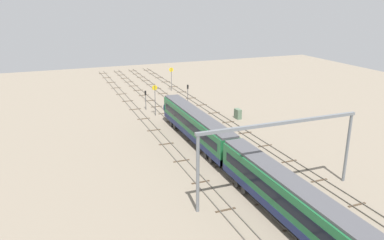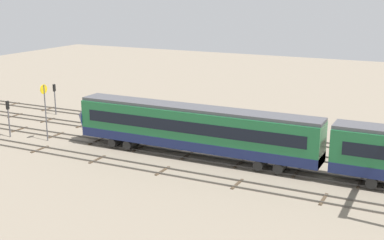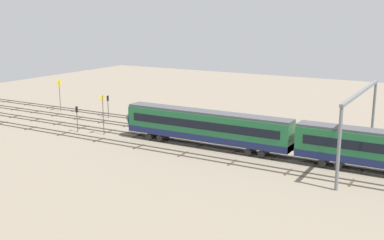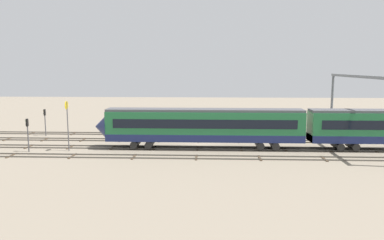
{
  "view_description": "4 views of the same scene",
  "coord_description": "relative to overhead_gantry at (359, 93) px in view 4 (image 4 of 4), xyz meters",
  "views": [
    {
      "loc": [
        -53.63,
        23.7,
        21.94
      ],
      "look_at": [
        2.4,
        1.73,
        2.66
      ],
      "focal_mm": 35.7,
      "sensor_mm": 36.0,
      "label": 1
    },
    {
      "loc": [
        -21.1,
        43.81,
        15.54
      ],
      "look_at": [
        0.65,
        -0.14,
        2.93
      ],
      "focal_mm": 47.77,
      "sensor_mm": 36.0,
      "label": 2
    },
    {
      "loc": [
        -30.26,
        56.93,
        17.71
      ],
      "look_at": [
        2.93,
        -0.38,
        2.77
      ],
      "focal_mm": 44.14,
      "sensor_mm": 36.0,
      "label": 3
    },
    {
      "loc": [
        -1.27,
        47.23,
        10.07
      ],
      "look_at": [
        0.85,
        -1.24,
        3.06
      ],
      "focal_mm": 34.6,
      "sensor_mm": 36.0,
      "label": 4
    }
  ],
  "objects": [
    {
      "name": "track_near_foreground",
      "position": [
        20.17,
        -7.08,
        -6.79
      ],
      "size": [
        133.65,
        2.4,
        0.16
      ],
      "color": "#59544C",
      "rests_on": "ground"
    },
    {
      "name": "track_second_far",
      "position": [
        20.17,
        7.0,
        -6.79
      ],
      "size": [
        133.65,
        2.4,
        0.16
      ],
      "color": "#59544C",
      "rests_on": "ground"
    },
    {
      "name": "overhead_gantry",
      "position": [
        0.0,
        0.0,
        0.0
      ],
      "size": [
        0.4,
        20.39,
        9.02
      ],
      "color": "slate",
      "rests_on": "ground"
    },
    {
      "name": "track_second_near",
      "position": [
        20.17,
        -2.39,
        -6.79
      ],
      "size": [
        133.65,
        2.4,
        0.16
      ],
      "color": "#59544C",
      "rests_on": "ground"
    },
    {
      "name": "relay_cabinet",
      "position": [
        27.95,
        -9.79,
        -5.92
      ],
      "size": [
        1.6,
        0.88,
        1.87
      ],
      "color": "#597259",
      "rests_on": "ground"
    },
    {
      "name": "ground_plane",
      "position": [
        20.17,
        -0.04,
        -6.86
      ],
      "size": [
        149.65,
        149.65,
        0.0
      ],
      "primitive_type": "plane",
      "color": "gray"
    },
    {
      "name": "track_with_train",
      "position": [
        20.17,
        2.31,
        -6.79
      ],
      "size": [
        133.65,
        2.4,
        0.16
      ],
      "color": "#59544C",
      "rests_on": "ground"
    },
    {
      "name": "signal_light_trackside_departure",
      "position": [
        42.69,
        -5.19,
        -4.26
      ],
      "size": [
        0.31,
        0.32,
        3.93
      ],
      "color": "#4C4C51",
      "rests_on": "ground"
    },
    {
      "name": "signal_light_trackside_approach",
      "position": [
        40.27,
        4.95,
        -4.22
      ],
      "size": [
        0.31,
        0.32,
        3.99
      ],
      "color": "#4C4C51",
      "rests_on": "ground"
    },
    {
      "name": "speed_sign_near_foreground",
      "position": [
        35.68,
        4.23,
        -2.92
      ],
      "size": [
        0.14,
        1.0,
        6.03
      ],
      "color": "#4C4C51",
      "rests_on": "ground"
    }
  ]
}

